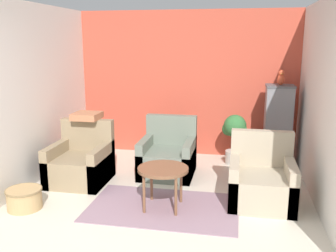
% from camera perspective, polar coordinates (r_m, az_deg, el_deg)
% --- Properties ---
extents(ground_plane, '(20.00, 20.00, 0.00)m').
position_cam_1_polar(ground_plane, '(3.95, -5.06, -18.64)').
color(ground_plane, beige).
rests_on(ground_plane, ground).
extents(wall_back_accent, '(4.03, 0.06, 2.59)m').
position_cam_1_polar(wall_back_accent, '(6.83, 2.84, 6.42)').
color(wall_back_accent, '#C64C38').
rests_on(wall_back_accent, ground_plane).
extents(wall_left, '(0.06, 3.46, 2.59)m').
position_cam_1_polar(wall_left, '(5.82, -19.65, 4.57)').
color(wall_left, silver).
rests_on(wall_left, ground_plane).
extents(wall_right, '(0.06, 3.46, 2.59)m').
position_cam_1_polar(wall_right, '(5.12, 22.44, 3.30)').
color(wall_right, silver).
rests_on(wall_right, ground_plane).
extents(area_rug, '(1.88, 1.17, 0.01)m').
position_cam_1_polar(area_rug, '(4.83, -0.74, -12.29)').
color(area_rug, gray).
rests_on(area_rug, ground_plane).
extents(coffee_table, '(0.63, 0.63, 0.54)m').
position_cam_1_polar(coffee_table, '(4.65, -0.76, -7.01)').
color(coffee_table, brown).
rests_on(coffee_table, ground_plane).
extents(armchair_left, '(0.82, 0.84, 0.89)m').
position_cam_1_polar(armchair_left, '(5.74, -13.14, -5.56)').
color(armchair_left, '#8E7A5B').
rests_on(armchair_left, ground_plane).
extents(armchair_right, '(0.82, 0.84, 0.89)m').
position_cam_1_polar(armchair_right, '(5.03, 14.03, -8.26)').
color(armchair_right, tan).
rests_on(armchair_right, ground_plane).
extents(armchair_middle, '(0.82, 0.84, 0.89)m').
position_cam_1_polar(armchair_middle, '(5.89, -0.01, -4.73)').
color(armchair_middle, slate).
rests_on(armchair_middle, ground_plane).
extents(birdcage, '(0.52, 0.52, 1.36)m').
position_cam_1_polar(birdcage, '(6.44, 16.35, -0.21)').
color(birdcage, '#555559').
rests_on(birdcage, ground_plane).
extents(parrot, '(0.11, 0.21, 0.25)m').
position_cam_1_polar(parrot, '(6.32, 16.82, 7.01)').
color(parrot, '#D14C2D').
rests_on(parrot, birdcage).
extents(potted_plant, '(0.42, 0.38, 0.85)m').
position_cam_1_polar(potted_plant, '(6.42, 10.09, -1.07)').
color(potted_plant, beige).
rests_on(potted_plant, ground_plane).
extents(wicker_basket, '(0.44, 0.44, 0.26)m').
position_cam_1_polar(wicker_basket, '(5.09, -21.05, -10.20)').
color(wicker_basket, tan).
rests_on(wicker_basket, ground_plane).
extents(throw_pillow, '(0.40, 0.40, 0.10)m').
position_cam_1_polar(throw_pillow, '(5.84, -12.26, 1.52)').
color(throw_pillow, '#B2704C').
rests_on(throw_pillow, armchair_left).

